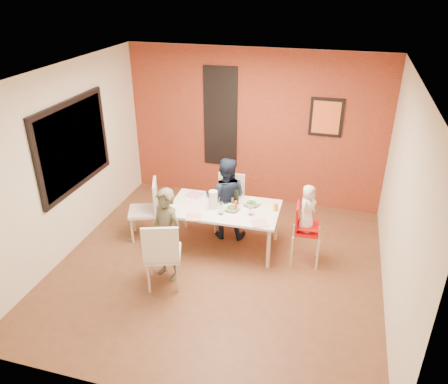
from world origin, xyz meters
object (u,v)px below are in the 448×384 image
(dining_table, at_px, (224,211))
(toddler, at_px, (307,208))
(chair_near, at_px, (162,252))
(chair_left, at_px, (148,206))
(high_chair, at_px, (304,228))
(wine_bottle, at_px, (237,198))
(paper_towel_roll, at_px, (213,200))
(child_far, at_px, (226,198))
(chair_far, at_px, (230,199))
(child_near, at_px, (167,235))

(dining_table, distance_m, toddler, 1.24)
(chair_near, relative_size, chair_left, 1.05)
(high_chair, height_order, wine_bottle, wine_bottle)
(high_chair, bearing_deg, paper_towel_roll, 86.16)
(child_far, height_order, wine_bottle, child_far)
(chair_left, relative_size, high_chair, 1.04)
(chair_near, relative_size, toddler, 1.47)
(paper_towel_roll, bearing_deg, chair_near, -108.24)
(chair_left, bearing_deg, chair_near, 10.79)
(chair_near, relative_size, chair_far, 1.08)
(chair_left, height_order, wine_bottle, chair_left)
(chair_left, height_order, paper_towel_roll, paper_towel_roll)
(chair_near, distance_m, child_far, 1.54)
(child_far, height_order, toddler, child_far)
(high_chair, relative_size, paper_towel_roll, 3.26)
(high_chair, height_order, child_near, child_near)
(high_chair, bearing_deg, child_near, 112.33)
(chair_near, relative_size, wine_bottle, 4.01)
(chair_near, bearing_deg, chair_far, -123.32)
(toddler, bearing_deg, chair_left, 111.24)
(dining_table, height_order, child_near, child_near)
(chair_far, xyz_separation_m, child_far, (0.00, -0.24, 0.15))
(high_chair, relative_size, toddler, 1.35)
(child_far, bearing_deg, paper_towel_roll, 69.76)
(chair_left, bearing_deg, chair_far, 96.04)
(high_chair, bearing_deg, chair_left, 85.42)
(child_near, xyz_separation_m, child_far, (0.47, 1.22, -0.00))
(wine_bottle, bearing_deg, paper_towel_roll, -149.45)
(dining_table, height_order, chair_near, chair_near)
(toddler, relative_size, paper_towel_roll, 2.41)
(dining_table, relative_size, paper_towel_roll, 5.82)
(high_chair, height_order, child_far, child_far)
(high_chair, xyz_separation_m, child_near, (-1.72, -0.85, 0.11))
(chair_far, distance_m, high_chair, 1.39)
(chair_far, relative_size, paper_towel_roll, 3.29)
(wine_bottle, xyz_separation_m, paper_towel_roll, (-0.30, -0.18, 0.02))
(child_near, height_order, child_far, same)
(chair_far, height_order, toddler, toddler)
(chair_left, distance_m, toddler, 2.44)
(dining_table, relative_size, toddler, 2.41)
(chair_left, relative_size, toddler, 1.40)
(toddler, height_order, paper_towel_roll, toddler)
(chair_left, relative_size, child_near, 0.72)
(dining_table, xyz_separation_m, chair_left, (-1.20, -0.04, -0.08))
(wine_bottle, height_order, paper_towel_roll, paper_towel_roll)
(high_chair, height_order, toddler, toddler)
(high_chair, xyz_separation_m, wine_bottle, (-1.02, 0.18, 0.25))
(child_far, relative_size, wine_bottle, 5.34)
(chair_near, xyz_separation_m, child_near, (-0.03, 0.24, 0.11))
(chair_left, bearing_deg, child_far, 85.65)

